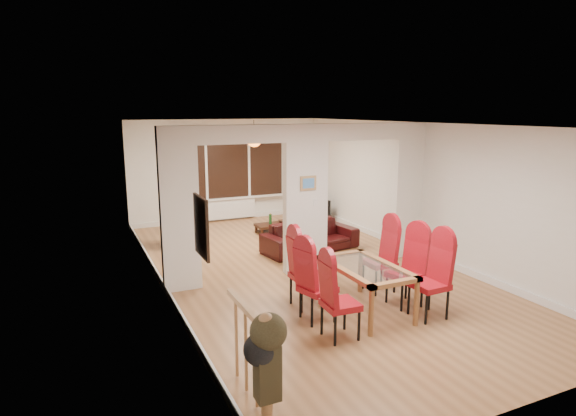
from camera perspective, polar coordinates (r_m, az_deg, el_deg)
floor at (r=8.73m, az=2.03°, el=-7.39°), size 5.00×9.00×0.01m
room_walls at (r=8.39m, az=2.09°, el=1.03°), size 5.00×9.00×2.60m
divider_wall at (r=8.39m, az=2.09°, el=1.03°), size 5.00×0.18×2.60m
bay_window_blinds at (r=12.45m, az=-7.17°, el=5.34°), size 3.00×0.08×1.80m
radiator at (r=12.60m, az=-6.98°, el=-0.11°), size 1.40×0.08×0.50m
pendant_light at (r=11.42m, az=-4.05°, el=8.12°), size 0.36×0.36×0.36m
stair_newel at (r=4.98m, az=-4.82°, el=-15.85°), size 0.40×1.20×1.10m
wall_poster at (r=5.27m, az=-10.25°, el=-2.21°), size 0.04×0.52×0.67m
pillar_photo at (r=8.26m, az=2.41°, el=2.96°), size 0.30×0.03×0.25m
dining_table at (r=7.02m, az=9.13°, el=-9.42°), size 0.82×1.45×0.68m
dining_chair_la at (r=6.15m, az=6.26°, el=-10.59°), size 0.44×0.44×1.05m
dining_chair_lb at (r=6.61m, az=3.54°, el=-8.86°), size 0.52×0.52×1.07m
dining_chair_lc at (r=7.04m, az=2.31°, el=-7.41°), size 0.44×0.44×1.10m
dining_chair_ra at (r=6.95m, az=16.40°, el=-8.06°), size 0.47×0.47×1.11m
dining_chair_rb at (r=7.28m, az=13.72°, el=-7.09°), size 0.54×0.54×1.10m
dining_chair_rc at (r=7.76m, az=10.79°, el=-5.83°), size 0.44×0.44×1.09m
sofa at (r=9.84m, az=2.66°, el=-3.41°), size 2.08×1.06×0.58m
armchair at (r=10.28m, az=-12.18°, el=-2.79°), size 1.01×1.01×0.66m
person at (r=10.34m, az=-13.35°, el=0.44°), size 0.73×0.57×1.79m
television at (r=12.52m, az=3.08°, el=-0.15°), size 1.02×0.33×0.58m
coffee_table at (r=11.29m, az=-1.45°, el=-2.39°), size 0.95×0.49×0.22m
bottle at (r=11.11m, az=-2.10°, el=-1.33°), size 0.07×0.07×0.27m
bowl at (r=11.40m, az=-0.70°, el=-1.57°), size 0.20×0.20×0.05m
shoes at (r=8.33m, az=4.06°, el=-7.97°), size 0.26×0.28×0.11m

